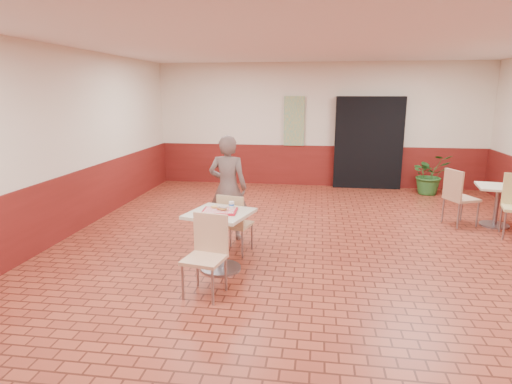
# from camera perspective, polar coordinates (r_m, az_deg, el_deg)

# --- Properties ---
(room_shell) EXTENTS (8.01, 10.01, 3.01)m
(room_shell) POSITION_cam_1_polar(r_m,az_deg,el_deg) (5.74, 8.17, 5.11)
(room_shell) COLOR maroon
(room_shell) RESTS_ON ground
(wainscot_band) EXTENTS (8.00, 10.00, 1.00)m
(wainscot_band) POSITION_cam_1_polar(r_m,az_deg,el_deg) (5.96, 7.86, -4.46)
(wainscot_band) COLOR #5F1512
(wainscot_band) RESTS_ON ground
(corridor_doorway) EXTENTS (1.60, 0.22, 2.20)m
(corridor_doorway) POSITION_cam_1_polar(r_m,az_deg,el_deg) (10.69, 14.75, 6.34)
(corridor_doorway) COLOR black
(corridor_doorway) RESTS_ON ground
(promo_poster) EXTENTS (0.50, 0.03, 1.20)m
(promo_poster) POSITION_cam_1_polar(r_m,az_deg,el_deg) (10.66, 5.09, 9.40)
(promo_poster) COLOR gray
(promo_poster) RESTS_ON wainscot_band
(main_table) EXTENTS (0.75, 0.75, 0.79)m
(main_table) POSITION_cam_1_polar(r_m,az_deg,el_deg) (5.60, -4.82, -5.21)
(main_table) COLOR beige
(main_table) RESTS_ON ground
(chair_main_front) EXTENTS (0.50, 0.50, 0.93)m
(chair_main_front) POSITION_cam_1_polar(r_m,az_deg,el_deg) (4.98, -6.55, -7.76)
(chair_main_front) COLOR tan
(chair_main_front) RESTS_ON ground
(chair_main_back) EXTENTS (0.50, 0.50, 0.89)m
(chair_main_back) POSITION_cam_1_polar(r_m,az_deg,el_deg) (6.13, -2.99, -3.87)
(chair_main_back) COLOR tan
(chair_main_back) RESTS_ON ground
(customer) EXTENTS (0.62, 0.42, 1.66)m
(customer) POSITION_cam_1_polar(r_m,az_deg,el_deg) (6.72, -3.75, 0.57)
(customer) COLOR #65534E
(customer) RESTS_ON ground
(serving_tray) EXTENTS (0.44, 0.34, 0.03)m
(serving_tray) POSITION_cam_1_polar(r_m,az_deg,el_deg) (5.52, -4.87, -2.54)
(serving_tray) COLOR red
(serving_tray) RESTS_ON main_table
(ring_donut) EXTENTS (0.12, 0.12, 0.03)m
(ring_donut) POSITION_cam_1_polar(r_m,az_deg,el_deg) (5.62, -5.56, -1.97)
(ring_donut) COLOR gold
(ring_donut) RESTS_ON serving_tray
(long_john_donut) EXTENTS (0.16, 0.11, 0.05)m
(long_john_donut) POSITION_cam_1_polar(r_m,az_deg,el_deg) (5.50, -4.53, -2.23)
(long_john_donut) COLOR #BB7B36
(long_john_donut) RESTS_ON serving_tray
(paper_cup) EXTENTS (0.07, 0.07, 0.09)m
(paper_cup) POSITION_cam_1_polar(r_m,az_deg,el_deg) (5.57, -3.28, -1.72)
(paper_cup) COLOR silver
(paper_cup) RESTS_ON serving_tray
(second_table) EXTENTS (0.68, 0.68, 0.71)m
(second_table) POSITION_cam_1_polar(r_m,az_deg,el_deg) (8.53, 29.50, -0.83)
(second_table) COLOR beige
(second_table) RESTS_ON ground
(chair_second_left) EXTENTS (0.60, 0.60, 0.99)m
(chair_second_left) POSITION_cam_1_polar(r_m,az_deg,el_deg) (8.24, 25.33, -0.29)
(chair_second_left) COLOR tan
(chair_second_left) RESTS_ON ground
(potted_plant) EXTENTS (1.02, 0.94, 0.93)m
(potted_plant) POSITION_cam_1_polar(r_m,az_deg,el_deg) (10.55, 22.15, 2.22)
(potted_plant) COLOR #296026
(potted_plant) RESTS_ON ground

